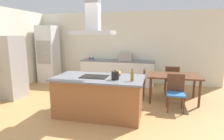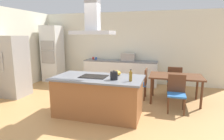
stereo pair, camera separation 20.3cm
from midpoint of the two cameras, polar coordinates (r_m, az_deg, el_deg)
The scene contains 19 objects.
ground at distance 5.91m, azimuth 1.92°, elevation -7.57°, with size 16.00×16.00×0.00m, color tan.
wall_back at distance 7.34m, azimuth 5.31°, elevation 6.71°, with size 7.20×0.10×2.70m, color silver.
wall_left at distance 6.91m, azimuth -28.27°, elevation 5.26°, with size 0.10×8.80×2.70m, color silver.
kitchen_island at distance 4.40m, azimuth -2.82°, elevation -7.81°, with size 2.03×1.07×0.90m.
cooktop at distance 4.31m, azimuth -4.22°, elevation -1.96°, with size 0.60×0.44×0.01m, color black.
tea_kettle at distance 4.00m, azimuth 2.07°, elevation -1.69°, with size 0.21×0.16×0.20m.
olive_oil_bottle at distance 3.89m, azimuth 7.17°, elevation -1.88°, with size 0.06×0.06×0.25m.
mixing_bowl at distance 4.41m, azimuth 2.68°, elevation -0.95°, with size 0.21×0.21×0.12m, color gold.
back_counter at distance 7.13m, azimuth 3.34°, elevation -0.67°, with size 2.73×0.62×0.90m.
countertop_microwave at distance 6.98m, azimuth 5.81°, elevation 3.95°, with size 0.50×0.38×0.28m, color #9E9993.
coffee_mug_red at distance 7.40m, azimuth -4.95°, elevation 3.59°, with size 0.08×0.08×0.09m, color red.
coffee_mug_blue at distance 7.32m, azimuth -4.06°, elevation 3.54°, with size 0.08×0.08×0.09m, color #2D56B2.
wall_oven_stack at distance 7.88m, azimuth -16.87°, elevation 4.75°, with size 0.70×0.66×2.20m.
refrigerator at distance 6.35m, azimuth -27.32°, elevation 0.97°, with size 0.80×0.73×1.82m.
dining_table at distance 5.48m, azimuth 19.76°, elevation -2.42°, with size 1.40×0.90×0.75m.
chair_facing_island at distance 4.87m, azimuth 20.14°, elevation -5.95°, with size 0.42×0.42×0.89m.
chair_at_left_end at distance 5.52m, azimuth 10.14°, elevation -3.54°, with size 0.42×0.42×0.89m.
chair_facing_back_wall at distance 6.16m, azimuth 19.29°, elevation -2.51°, with size 0.42×0.42×0.89m.
range_hood at distance 4.22m, azimuth -4.44°, elevation 14.11°, with size 0.90×0.55×0.78m.
Camera 2 is at (1.44, -3.93, 1.84)m, focal length 30.12 mm.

